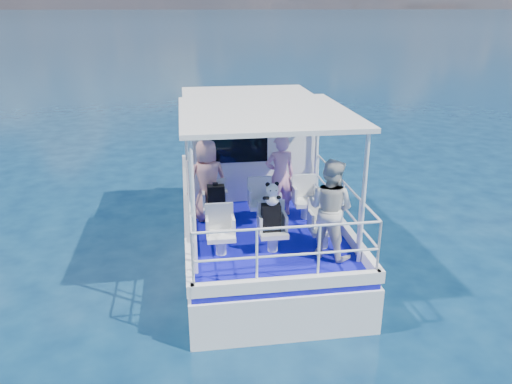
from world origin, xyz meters
TOP-DOWN VIEW (x-y plane):
  - ground at (0.00, 0.00)m, footprint 2000.00×2000.00m
  - hull at (0.00, 1.00)m, footprint 3.00×7.00m
  - deck at (0.00, 1.00)m, footprint 2.90×6.90m
  - cabin at (0.00, 2.30)m, footprint 2.85×2.00m
  - canopy at (0.00, -0.20)m, footprint 3.00×3.20m
  - canopy_posts at (0.00, -0.25)m, footprint 2.77×2.97m
  - railings at (0.00, -0.58)m, footprint 2.84×3.59m
  - seat_port_fwd at (-0.90, 0.20)m, footprint 0.48×0.46m
  - seat_center_fwd at (0.00, 0.20)m, footprint 0.48×0.46m
  - seat_stbd_fwd at (0.90, 0.20)m, footprint 0.48×0.46m
  - seat_port_aft at (-0.90, -1.10)m, footprint 0.48×0.46m
  - seat_center_aft at (0.00, -1.10)m, footprint 0.48×0.46m
  - seat_stbd_aft at (0.90, -1.10)m, footprint 0.48×0.46m
  - passenger_port_fwd at (-1.03, 0.45)m, footprint 0.70×0.57m
  - passenger_stbd_fwd at (0.43, 0.49)m, footprint 0.64×0.45m
  - passenger_stbd_aft at (0.90, -1.39)m, footprint 1.05×1.04m
  - backpack_port at (-0.88, 0.13)m, footprint 0.33×0.18m
  - backpack_center at (-0.04, -1.09)m, footprint 0.32×0.18m
  - compact_camera at (-0.89, 0.13)m, footprint 0.10×0.06m
  - panda at (-0.03, -1.12)m, footprint 0.26×0.22m

SIDE VIEW (x-z plane):
  - ground at x=0.00m, z-range 0.00..0.00m
  - hull at x=0.00m, z-range -0.80..0.80m
  - deck at x=0.00m, z-range 0.80..0.90m
  - seat_port_fwd at x=-0.90m, z-range 0.90..1.28m
  - seat_center_fwd at x=0.00m, z-range 0.90..1.28m
  - seat_stbd_fwd at x=0.90m, z-range 0.90..1.28m
  - seat_port_aft at x=-0.90m, z-range 0.90..1.28m
  - seat_center_aft at x=0.00m, z-range 0.90..1.28m
  - seat_stbd_aft at x=0.90m, z-range 0.90..1.28m
  - railings at x=0.00m, z-range 0.90..1.90m
  - backpack_port at x=-0.88m, z-range 1.28..1.71m
  - backpack_center at x=-0.04m, z-range 1.28..1.76m
  - passenger_port_fwd at x=-1.03m, z-range 0.90..2.53m
  - passenger_stbd_fwd at x=0.43m, z-range 0.90..2.56m
  - compact_camera at x=-0.89m, z-range 1.71..1.77m
  - passenger_stbd_aft at x=0.90m, z-range 0.90..2.61m
  - panda at x=-0.03m, z-range 1.76..2.17m
  - cabin at x=0.00m, z-range 0.90..3.10m
  - canopy_posts at x=0.00m, z-range 0.90..3.10m
  - canopy at x=0.00m, z-range 3.10..3.18m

